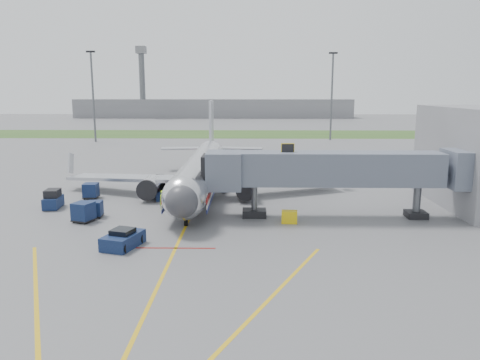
{
  "coord_description": "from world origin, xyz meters",
  "views": [
    {
      "loc": [
        5.45,
        -37.29,
        11.58
      ],
      "look_at": [
        4.63,
        6.55,
        3.2
      ],
      "focal_mm": 35.0,
      "sensor_mm": 36.0,
      "label": 1
    }
  ],
  "objects_px": {
    "airliner": "(201,170)",
    "pushback_tug": "(123,239)",
    "baggage_tug": "(53,200)",
    "ramp_worker": "(163,200)",
    "belt_loader": "(162,193)"
  },
  "relations": [
    {
      "from": "baggage_tug",
      "to": "ramp_worker",
      "type": "bearing_deg",
      "value": -2.43
    },
    {
      "from": "belt_loader",
      "to": "ramp_worker",
      "type": "xyz_separation_m",
      "value": [
        1.12,
        -5.32,
        0.43
      ]
    },
    {
      "from": "pushback_tug",
      "to": "ramp_worker",
      "type": "distance_m",
      "value": 11.27
    },
    {
      "from": "baggage_tug",
      "to": "airliner",
      "type": "bearing_deg",
      "value": 27.31
    },
    {
      "from": "pushback_tug",
      "to": "belt_loader",
      "type": "xyz_separation_m",
      "value": [
        -0.12,
        16.55,
        -0.05
      ]
    },
    {
      "from": "pushback_tug",
      "to": "baggage_tug",
      "type": "xyz_separation_m",
      "value": [
        -10.15,
        11.69,
        0.26
      ]
    },
    {
      "from": "airliner",
      "to": "belt_loader",
      "type": "height_order",
      "value": "airliner"
    },
    {
      "from": "baggage_tug",
      "to": "ramp_worker",
      "type": "distance_m",
      "value": 11.16
    },
    {
      "from": "pushback_tug",
      "to": "baggage_tug",
      "type": "distance_m",
      "value": 15.49
    },
    {
      "from": "airliner",
      "to": "ramp_worker",
      "type": "xyz_separation_m",
      "value": [
        -3.0,
        -7.78,
        -1.68
      ]
    },
    {
      "from": "pushback_tug",
      "to": "ramp_worker",
      "type": "bearing_deg",
      "value": 84.91
    },
    {
      "from": "belt_loader",
      "to": "ramp_worker",
      "type": "bearing_deg",
      "value": -78.12
    },
    {
      "from": "baggage_tug",
      "to": "ramp_worker",
      "type": "height_order",
      "value": "ramp_worker"
    },
    {
      "from": "airliner",
      "to": "pushback_tug",
      "type": "relative_size",
      "value": 9.35
    },
    {
      "from": "baggage_tug",
      "to": "belt_loader",
      "type": "distance_m",
      "value": 11.15
    }
  ]
}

